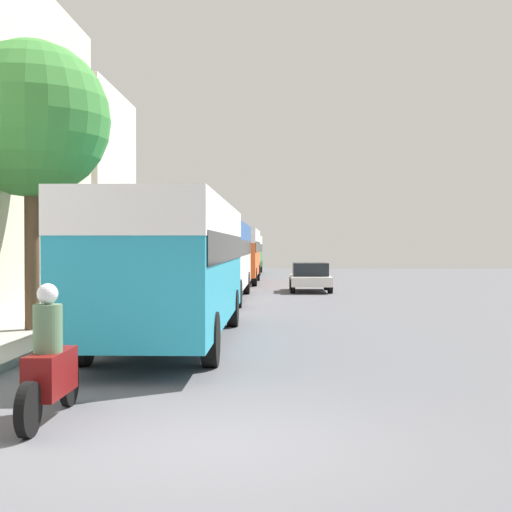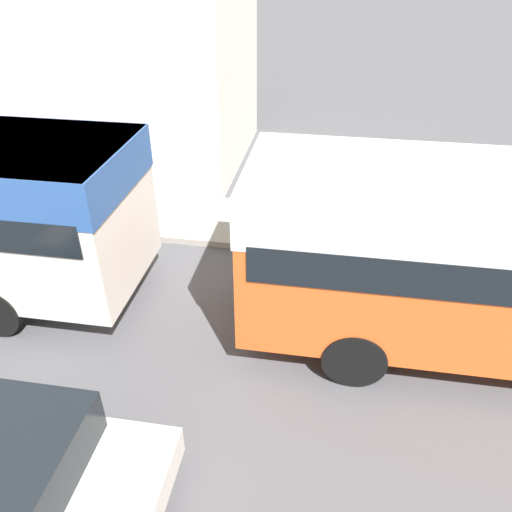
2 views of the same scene
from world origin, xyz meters
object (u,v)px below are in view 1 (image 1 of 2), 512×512
Objects in this scene: bus_lead at (172,252)px; bus_following at (213,250)px; motorcycle_behind_lead at (50,367)px; bus_third_in_line at (236,249)px; pedestrian_near_curb at (101,278)px; car_crossing at (310,276)px; bus_rear at (245,249)px.

bus_lead reaches higher than bus_following.
bus_third_in_line is at bearing 89.26° from motorcycle_behind_lead.
pedestrian_near_curb is (-3.51, -17.44, -0.92)m from bus_third_in_line.
motorcycle_behind_lead is (-0.42, -32.44, -1.33)m from bus_third_in_line.
bus_following reaches higher than motorcycle_behind_lead.
pedestrian_near_curb is (-7.50, -10.17, 0.36)m from car_crossing.
bus_lead is 5.64× the size of pedestrian_near_curb.
bus_lead is 4.64× the size of motorcycle_behind_lead.
bus_following reaches higher than bus_rear.
bus_following is at bearing 52.61° from car_crossing.
bus_lead is at bearing -65.34° from pedestrian_near_curb.
car_crossing is at bearing 77.60° from bus_lead.
bus_third_in_line reaches higher than motorcycle_behind_lead.
pedestrian_near_curb is at bearing 53.59° from car_crossing.
bus_lead is 8.59m from pedestrian_near_curb.
bus_rear is (-0.14, 38.87, -0.13)m from bus_lead.
bus_lead is at bearing -89.08° from bus_following.
motorcycle_behind_lead is at bearing -90.74° from bus_third_in_line.
bus_third_in_line is 8.39m from car_crossing.
car_crossing is (3.99, -7.27, -1.29)m from bus_third_in_line.
bus_rear reaches higher than motorcycle_behind_lead.
bus_third_in_line is 5.28× the size of pedestrian_near_curb.
bus_third_in_line is at bearing -89.60° from bus_rear.
bus_third_in_line is 17.82m from pedestrian_near_curb.
car_crossing is 12.64m from pedestrian_near_curb.
pedestrian_near_curb is at bearing -96.27° from bus_rear.
car_crossing is (4.41, 25.17, 0.04)m from motorcycle_behind_lead.
bus_following is 5.89m from pedestrian_near_curb.
motorcycle_behind_lead is at bearing -90.77° from bus_following.
bus_lead reaches higher than bus_rear.
bus_following reaches higher than pedestrian_near_curb.
bus_lead is 7.38m from motorcycle_behind_lead.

